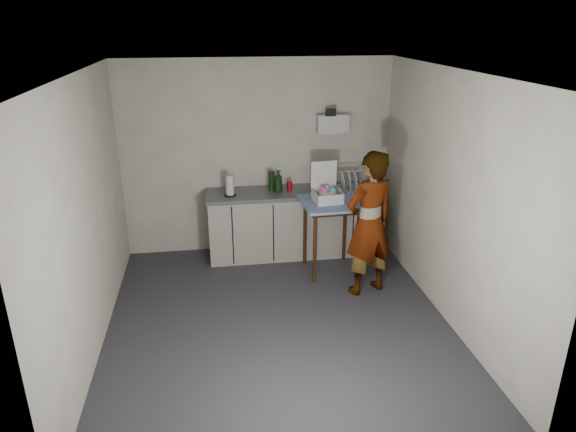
{
  "coord_description": "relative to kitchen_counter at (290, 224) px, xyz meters",
  "views": [
    {
      "loc": [
        -0.62,
        -4.7,
        3.06
      ],
      "look_at": [
        0.17,
        0.45,
        1.04
      ],
      "focal_mm": 32.0,
      "sensor_mm": 36.0,
      "label": 1
    }
  ],
  "objects": [
    {
      "name": "ground",
      "position": [
        -0.4,
        -1.7,
        -0.43
      ],
      "size": [
        4.0,
        4.0,
        0.0
      ],
      "primitive_type": "plane",
      "color": "#2B2B31",
      "rests_on": "ground"
    },
    {
      "name": "wall_back",
      "position": [
        -0.4,
        0.29,
        0.87
      ],
      "size": [
        3.6,
        0.02,
        2.6
      ],
      "primitive_type": "cube",
      "color": "#B4AC9D",
      "rests_on": "ground"
    },
    {
      "name": "wall_right",
      "position": [
        1.39,
        -1.7,
        0.87
      ],
      "size": [
        0.02,
        4.0,
        2.6
      ],
      "primitive_type": "cube",
      "color": "#B4AC9D",
      "rests_on": "ground"
    },
    {
      "name": "wall_left",
      "position": [
        -2.19,
        -1.7,
        0.87
      ],
      "size": [
        0.02,
        4.0,
        2.6
      ],
      "primitive_type": "cube",
      "color": "#B4AC9D",
      "rests_on": "ground"
    },
    {
      "name": "ceiling",
      "position": [
        -0.4,
        -1.7,
        2.17
      ],
      "size": [
        3.6,
        4.0,
        0.01
      ],
      "primitive_type": "cube",
      "color": "silver",
      "rests_on": "wall_back"
    },
    {
      "name": "kitchen_counter",
      "position": [
        0.0,
        0.0,
        0.0
      ],
      "size": [
        2.24,
        0.62,
        0.91
      ],
      "color": "black",
      "rests_on": "ground"
    },
    {
      "name": "wall_shelf",
      "position": [
        0.6,
        0.22,
        1.32
      ],
      "size": [
        0.42,
        0.18,
        0.37
      ],
      "color": "silver",
      "rests_on": "ground"
    },
    {
      "name": "side_table",
      "position": [
        0.42,
        -0.6,
        0.4
      ],
      "size": [
        0.76,
        0.76,
        0.95
      ],
      "rotation": [
        0.0,
        0.0,
        0.04
      ],
      "color": "#391E0C",
      "rests_on": "ground"
    },
    {
      "name": "standing_man",
      "position": [
        0.72,
        -1.18,
        0.43
      ],
      "size": [
        0.73,
        0.6,
        1.72
      ],
      "primitive_type": "imported",
      "rotation": [
        0.0,
        0.0,
        3.49
      ],
      "color": "#B2A593",
      "rests_on": "ground"
    },
    {
      "name": "soap_bottle",
      "position": [
        -0.16,
        0.0,
        0.63
      ],
      "size": [
        0.15,
        0.15,
        0.29
      ],
      "primitive_type": "imported",
      "rotation": [
        0.0,
        0.0,
        0.61
      ],
      "color": "black",
      "rests_on": "kitchen_counter"
    },
    {
      "name": "soda_can",
      "position": [
        -0.01,
        -0.01,
        0.55
      ],
      "size": [
        0.07,
        0.07,
        0.13
      ],
      "primitive_type": "cylinder",
      "color": "red",
      "rests_on": "kitchen_counter"
    },
    {
      "name": "dark_bottle",
      "position": [
        -0.25,
        0.03,
        0.62
      ],
      "size": [
        0.08,
        0.08,
        0.27
      ],
      "primitive_type": "cylinder",
      "color": "black",
      "rests_on": "kitchen_counter"
    },
    {
      "name": "paper_towel",
      "position": [
        -0.8,
        -0.08,
        0.61
      ],
      "size": [
        0.15,
        0.15,
        0.27
      ],
      "color": "black",
      "rests_on": "kitchen_counter"
    },
    {
      "name": "dish_rack",
      "position": [
        0.79,
        -0.04,
        0.55
      ],
      "size": [
        0.43,
        0.32,
        0.3
      ],
      "color": "white",
      "rests_on": "kitchen_counter"
    },
    {
      "name": "bakery_box",
      "position": [
        0.36,
        -0.57,
        0.62
      ],
      "size": [
        0.36,
        0.37,
        0.47
      ],
      "rotation": [
        0.0,
        0.0,
        0.07
      ],
      "color": "silver",
      "rests_on": "side_table"
    }
  ]
}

